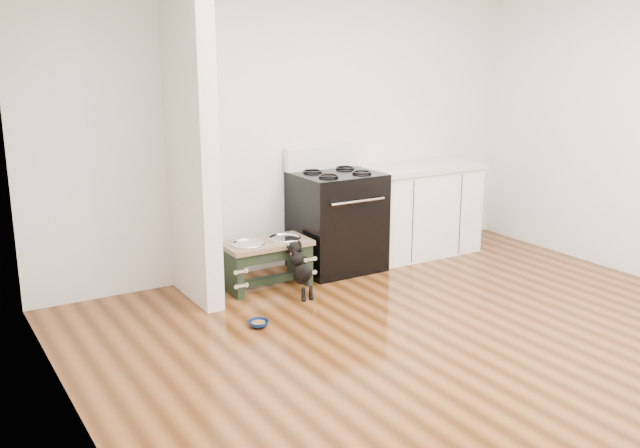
% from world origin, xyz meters
% --- Properties ---
extents(ground, '(5.00, 5.00, 0.00)m').
position_xyz_m(ground, '(0.00, 0.00, 0.00)').
color(ground, '#40210B').
rests_on(ground, ground).
extents(room_shell, '(5.00, 5.00, 5.00)m').
position_xyz_m(room_shell, '(0.00, 0.00, 1.62)').
color(room_shell, silver).
rests_on(room_shell, ground).
extents(partition_wall, '(0.15, 0.80, 2.70)m').
position_xyz_m(partition_wall, '(-1.18, 2.10, 1.35)').
color(partition_wall, silver).
rests_on(partition_wall, ground).
extents(oven_range, '(0.76, 0.69, 1.14)m').
position_xyz_m(oven_range, '(0.25, 2.16, 0.48)').
color(oven_range, black).
rests_on(oven_range, ground).
extents(cabinet_run, '(1.24, 0.64, 0.91)m').
position_xyz_m(cabinet_run, '(1.23, 2.18, 0.45)').
color(cabinet_run, white).
rests_on(cabinet_run, ground).
extents(dog_feeder, '(0.76, 0.41, 0.43)m').
position_xyz_m(dog_feeder, '(-0.56, 2.02, 0.30)').
color(dog_feeder, black).
rests_on(dog_feeder, ground).
extents(puppy, '(0.13, 0.39, 0.46)m').
position_xyz_m(puppy, '(-0.42, 1.67, 0.25)').
color(puppy, black).
rests_on(puppy, ground).
extents(floor_bowl, '(0.17, 0.17, 0.05)m').
position_xyz_m(floor_bowl, '(-1.03, 1.25, 0.03)').
color(floor_bowl, '#0B1E52').
rests_on(floor_bowl, ground).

